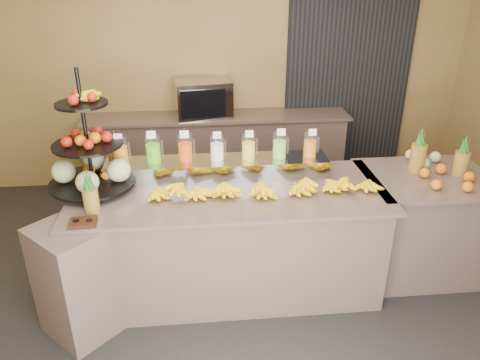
{
  "coord_description": "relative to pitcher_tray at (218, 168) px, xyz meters",
  "views": [
    {
      "loc": [
        -0.24,
        -3.0,
        2.61
      ],
      "look_at": [
        0.09,
        0.3,
        1.02
      ],
      "focal_mm": 35.0,
      "sensor_mm": 36.0,
      "label": 1
    }
  ],
  "objects": [
    {
      "name": "ground",
      "position": [
        0.08,
        -0.58,
        -1.01
      ],
      "size": [
        6.0,
        6.0,
        0.0
      ],
      "primitive_type": "plane",
      "color": "black",
      "rests_on": "ground"
    },
    {
      "name": "room_envelope",
      "position": [
        0.26,
        0.21,
        0.87
      ],
      "size": [
        6.04,
        5.02,
        2.82
      ],
      "color": "olive",
      "rests_on": "ground"
    },
    {
      "name": "buffet_counter",
      "position": [
        -0.04,
        -0.32,
        -0.54
      ],
      "size": [
        2.75,
        1.25,
        0.93
      ],
      "color": "gray",
      "rests_on": "ground"
    },
    {
      "name": "right_counter",
      "position": [
        1.78,
        -0.18,
        -0.54
      ],
      "size": [
        1.08,
        0.88,
        0.93
      ],
      "color": "gray",
      "rests_on": "ground"
    },
    {
      "name": "back_ledge",
      "position": [
        0.08,
        1.67,
        -0.54
      ],
      "size": [
        3.1,
        0.55,
        0.93
      ],
      "color": "gray",
      "rests_on": "ground"
    },
    {
      "name": "pitcher_tray",
      "position": [
        0.0,
        0.0,
        0.0
      ],
      "size": [
        1.85,
        0.3,
        0.15
      ],
      "primitive_type": "cube",
      "color": "gray",
      "rests_on": "buffet_counter"
    },
    {
      "name": "juice_pitcher_orange_a",
      "position": [
        -0.78,
        -0.0,
        0.17
      ],
      "size": [
        0.12,
        0.12,
        0.28
      ],
      "color": "silver",
      "rests_on": "pitcher_tray"
    },
    {
      "name": "juice_pitcher_green",
      "position": [
        -0.52,
        -0.0,
        0.18
      ],
      "size": [
        0.12,
        0.13,
        0.3
      ],
      "color": "silver",
      "rests_on": "pitcher_tray"
    },
    {
      "name": "juice_pitcher_orange_b",
      "position": [
        -0.26,
        -0.0,
        0.17
      ],
      "size": [
        0.12,
        0.13,
        0.29
      ],
      "color": "silver",
      "rests_on": "pitcher_tray"
    },
    {
      "name": "juice_pitcher_milk",
      "position": [
        -0.0,
        -0.0,
        0.17
      ],
      "size": [
        0.11,
        0.12,
        0.27
      ],
      "color": "silver",
      "rests_on": "pitcher_tray"
    },
    {
      "name": "juice_pitcher_lemon",
      "position": [
        0.26,
        -0.0,
        0.17
      ],
      "size": [
        0.11,
        0.12,
        0.27
      ],
      "color": "silver",
      "rests_on": "pitcher_tray"
    },
    {
      "name": "juice_pitcher_lime",
      "position": [
        0.52,
        -0.0,
        0.17
      ],
      "size": [
        0.12,
        0.12,
        0.28
      ],
      "color": "silver",
      "rests_on": "pitcher_tray"
    },
    {
      "name": "juice_pitcher_orange_c",
      "position": [
        0.78,
        -0.0,
        0.17
      ],
      "size": [
        0.11,
        0.12,
        0.27
      ],
      "color": "silver",
      "rests_on": "pitcher_tray"
    },
    {
      "name": "banana_heap",
      "position": [
        0.33,
        -0.34,
        -0.01
      ],
      "size": [
        1.87,
        0.17,
        0.16
      ],
      "color": "yellow",
      "rests_on": "buffet_counter"
    },
    {
      "name": "fruit_stand",
      "position": [
        -0.95,
        -0.13,
        0.17
      ],
      "size": [
        0.88,
        0.88,
        0.96
      ],
      "rotation": [
        0.0,
        0.0,
        -0.35
      ],
      "color": "black",
      "rests_on": "buffet_counter"
    },
    {
      "name": "condiment_caddy",
      "position": [
        -0.97,
        -0.7,
        -0.06
      ],
      "size": [
        0.19,
        0.15,
        0.03
      ],
      "primitive_type": "cube",
      "rotation": [
        0.0,
        0.0,
        0.06
      ],
      "color": "black",
      "rests_on": "buffet_counter"
    },
    {
      "name": "pineapple_left_a",
      "position": [
        -0.94,
        -0.53,
        0.05
      ],
      "size": [
        0.11,
        0.11,
        0.35
      ],
      "rotation": [
        0.0,
        0.0,
        0.12
      ],
      "color": "brown",
      "rests_on": "buffet_counter"
    },
    {
      "name": "pineapple_left_b",
      "position": [
        -0.84,
        0.13,
        0.08
      ],
      "size": [
        0.13,
        0.13,
        0.41
      ],
      "rotation": [
        0.0,
        0.0,
        -0.2
      ],
      "color": "brown",
      "rests_on": "buffet_counter"
    },
    {
      "name": "right_fruit_pile",
      "position": [
        1.86,
        -0.22,
        0.0
      ],
      "size": [
        0.47,
        0.45,
        0.25
      ],
      "color": "brown",
      "rests_on": "right_counter"
    },
    {
      "name": "oven_warmer",
      "position": [
        -0.08,
        1.67,
        0.13
      ],
      "size": [
        0.68,
        0.52,
        0.42
      ],
      "primitive_type": "cube",
      "rotation": [
        0.0,
        0.0,
        0.13
      ],
      "color": "gray",
      "rests_on": "back_ledge"
    }
  ]
}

